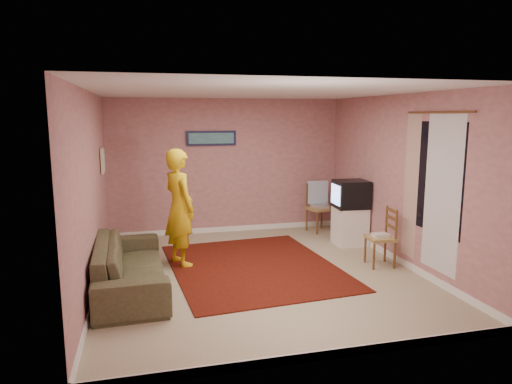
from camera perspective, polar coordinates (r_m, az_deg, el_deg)
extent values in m
plane|color=tan|center=(6.79, 0.30, -10.06)|extent=(5.00, 5.00, 0.00)
cube|color=tan|center=(8.89, -3.66, 3.22)|extent=(4.50, 0.02, 2.60)
cube|color=tan|center=(4.13, 8.90, -4.25)|extent=(4.50, 0.02, 2.60)
cube|color=tan|center=(6.31, -19.91, 0.06)|extent=(0.02, 5.00, 2.60)
cube|color=tan|center=(7.35, 17.59, 1.45)|extent=(0.02, 5.00, 2.60)
cube|color=silver|center=(6.40, 0.32, 12.43)|extent=(4.50, 5.00, 0.02)
cube|color=white|center=(9.10, -3.57, -4.63)|extent=(4.50, 0.02, 0.10)
cube|color=white|center=(4.60, 8.42, -19.52)|extent=(4.50, 0.02, 0.10)
cube|color=white|center=(6.62, -19.20, -10.68)|extent=(0.02, 5.00, 0.10)
cube|color=white|center=(7.61, 17.04, -7.91)|extent=(0.02, 5.00, 0.10)
cube|color=black|center=(6.58, 21.68, 1.65)|extent=(0.01, 1.10, 1.50)
cube|color=silver|center=(6.48, 22.23, -0.29)|extent=(0.01, 0.75, 2.10)
cube|color=beige|center=(7.04, 18.80, 0.64)|extent=(0.01, 0.35, 2.10)
cylinder|color=brown|center=(6.50, 21.83, 9.25)|extent=(0.02, 1.40, 0.02)
cube|color=#141538|center=(8.77, -5.61, 6.71)|extent=(0.95, 0.03, 0.28)
cube|color=#325B8C|center=(8.75, -5.59, 6.70)|extent=(0.86, 0.01, 0.20)
cube|color=beige|center=(7.86, -18.63, 3.74)|extent=(0.03, 0.38, 0.42)
cube|color=silver|center=(7.85, -18.49, 3.74)|extent=(0.01, 0.30, 0.34)
cube|color=black|center=(7.04, -0.32, -9.27)|extent=(2.62, 3.17, 0.02)
cube|color=white|center=(8.30, 11.65, -4.19)|extent=(0.53, 0.48, 0.67)
cube|color=black|center=(8.18, 11.79, -0.26)|extent=(0.58, 0.54, 0.48)
cube|color=#8CB2F2|center=(8.08, 9.93, -0.32)|extent=(0.04, 0.40, 0.34)
cube|color=tan|center=(9.10, 7.97, -2.06)|extent=(0.52, 0.51, 0.05)
cube|color=brown|center=(9.05, 8.00, -0.54)|extent=(0.43, 0.15, 0.49)
cube|color=#A8A8AD|center=(9.09, 7.98, -1.71)|extent=(0.43, 0.37, 0.06)
cube|color=#80AAD1|center=(9.16, 7.70, -0.01)|extent=(0.43, 0.05, 0.45)
cube|color=tan|center=(7.23, 15.28, -5.58)|extent=(0.42, 0.44, 0.05)
cube|color=brown|center=(7.17, 15.36, -3.79)|extent=(0.08, 0.41, 0.46)
cube|color=silver|center=(7.22, 15.30, -5.21)|extent=(0.23, 0.17, 0.05)
imported|color=brown|center=(6.31, -15.47, -8.81)|extent=(0.96, 2.27, 0.65)
imported|color=yellow|center=(7.01, -9.55, -1.94)|extent=(0.66, 0.77, 1.79)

